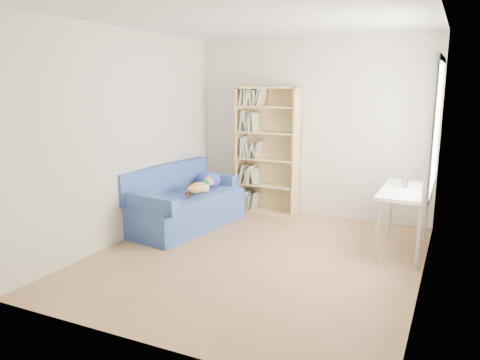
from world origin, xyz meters
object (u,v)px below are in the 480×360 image
object	(u,v)px
bookshelf	(267,156)
pen_cup	(405,182)
desk	(405,196)
sofa	(184,204)

from	to	relation	value
bookshelf	pen_cup	world-z (taller)	bookshelf
pen_cup	desk	bearing A→B (deg)	-79.78
bookshelf	desk	distance (m)	2.27
sofa	desk	size ratio (longest dim) A/B	1.60
desk	pen_cup	xyz separation A→B (m)	(-0.02, 0.10, 0.14)
sofa	bookshelf	bearing A→B (deg)	66.15
bookshelf	desk	size ratio (longest dim) A/B	1.66
sofa	bookshelf	distance (m)	1.49
desk	pen_cup	bearing A→B (deg)	100.22
sofa	desk	bearing A→B (deg)	14.35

